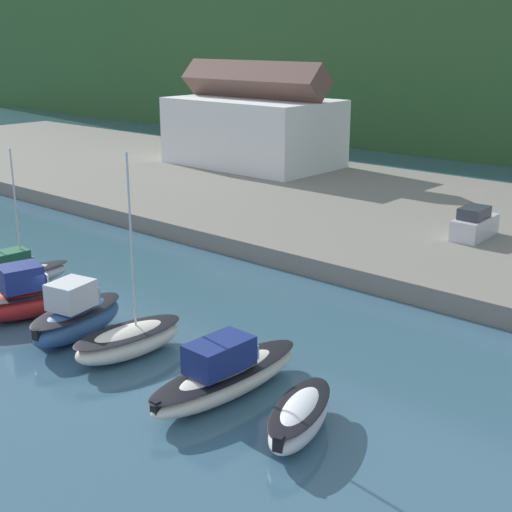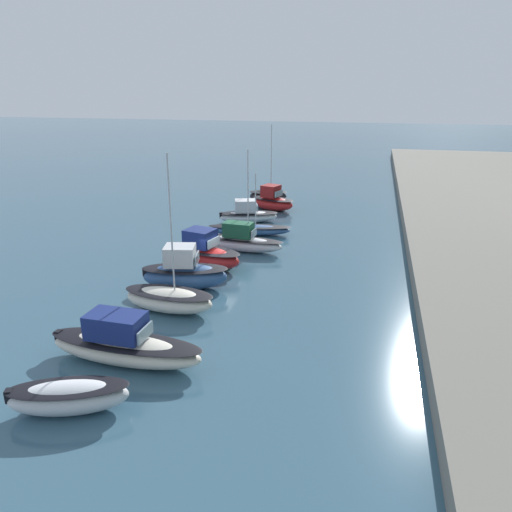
{
  "view_description": "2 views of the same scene",
  "coord_description": "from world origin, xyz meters",
  "px_view_note": "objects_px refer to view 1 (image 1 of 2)",
  "views": [
    {
      "loc": [
        31.66,
        -19.9,
        14.41
      ],
      "look_at": [
        4.82,
        10.74,
        1.75
      ],
      "focal_mm": 50.0,
      "sensor_mm": 36.0,
      "label": 1
    },
    {
      "loc": [
        32.78,
        10.7,
        13.04
      ],
      "look_at": [
        0.05,
        2.98,
        1.5
      ],
      "focal_mm": 35.0,
      "sensor_mm": 36.0,
      "label": 2
    }
  ],
  "objects_px": {
    "moored_boat_4": "(13,275)",
    "moored_boat_6": "(76,317)",
    "moored_boat_8": "(225,375)",
    "moored_boat_9": "(300,417)",
    "moored_boat_5": "(27,298)",
    "moored_boat_7": "(129,340)",
    "parked_car_1": "(474,224)"
  },
  "relations": [
    {
      "from": "moored_boat_4",
      "to": "moored_boat_8",
      "type": "relative_size",
      "value": 1.01
    },
    {
      "from": "moored_boat_8",
      "to": "moored_boat_9",
      "type": "distance_m",
      "value": 4.22
    },
    {
      "from": "moored_boat_6",
      "to": "parked_car_1",
      "type": "relative_size",
      "value": 1.43
    },
    {
      "from": "moored_boat_5",
      "to": "moored_boat_8",
      "type": "distance_m",
      "value": 13.92
    },
    {
      "from": "moored_boat_6",
      "to": "moored_boat_9",
      "type": "relative_size",
      "value": 1.14
    },
    {
      "from": "moored_boat_9",
      "to": "parked_car_1",
      "type": "xyz_separation_m",
      "value": [
        -5.24,
        25.96,
        1.43
      ]
    },
    {
      "from": "moored_boat_4",
      "to": "moored_boat_7",
      "type": "xyz_separation_m",
      "value": [
        12.25,
        -1.32,
        -0.11
      ]
    },
    {
      "from": "moored_boat_9",
      "to": "moored_boat_5",
      "type": "bearing_deg",
      "value": 161.34
    },
    {
      "from": "moored_boat_6",
      "to": "moored_boat_7",
      "type": "relative_size",
      "value": 0.64
    },
    {
      "from": "moored_boat_8",
      "to": "moored_boat_5",
      "type": "bearing_deg",
      "value": -175.3
    },
    {
      "from": "moored_boat_7",
      "to": "moored_boat_9",
      "type": "relative_size",
      "value": 1.78
    },
    {
      "from": "moored_boat_4",
      "to": "moored_boat_5",
      "type": "xyz_separation_m",
      "value": [
        4.41,
        -1.8,
        0.2
      ]
    },
    {
      "from": "moored_boat_5",
      "to": "moored_boat_9",
      "type": "distance_m",
      "value": 18.1
    },
    {
      "from": "moored_boat_8",
      "to": "moored_boat_9",
      "type": "height_order",
      "value": "moored_boat_8"
    },
    {
      "from": "moored_boat_6",
      "to": "moored_boat_4",
      "type": "bearing_deg",
      "value": 157.01
    },
    {
      "from": "parked_car_1",
      "to": "moored_boat_7",
      "type": "bearing_deg",
      "value": -103.61
    },
    {
      "from": "moored_boat_5",
      "to": "moored_boat_9",
      "type": "xyz_separation_m",
      "value": [
        18.1,
        0.27,
        -0.36
      ]
    },
    {
      "from": "moored_boat_8",
      "to": "moored_boat_6",
      "type": "bearing_deg",
      "value": -174.78
    },
    {
      "from": "moored_boat_7",
      "to": "moored_boat_6",
      "type": "bearing_deg",
      "value": -169.51
    },
    {
      "from": "moored_boat_4",
      "to": "parked_car_1",
      "type": "relative_size",
      "value": 1.94
    },
    {
      "from": "moored_boat_7",
      "to": "parked_car_1",
      "type": "height_order",
      "value": "moored_boat_7"
    },
    {
      "from": "moored_boat_6",
      "to": "parked_car_1",
      "type": "xyz_separation_m",
      "value": [
        8.6,
        26.12,
        1.03
      ]
    },
    {
      "from": "moored_boat_4",
      "to": "moored_boat_7",
      "type": "relative_size",
      "value": 0.87
    },
    {
      "from": "parked_car_1",
      "to": "moored_boat_8",
      "type": "bearing_deg",
      "value": -90.26
    },
    {
      "from": "moored_boat_8",
      "to": "parked_car_1",
      "type": "xyz_separation_m",
      "value": [
        -1.04,
        25.58,
        1.21
      ]
    },
    {
      "from": "moored_boat_6",
      "to": "moored_boat_9",
      "type": "height_order",
      "value": "moored_boat_6"
    },
    {
      "from": "moored_boat_6",
      "to": "moored_boat_8",
      "type": "distance_m",
      "value": 9.65
    },
    {
      "from": "moored_boat_7",
      "to": "moored_boat_9",
      "type": "distance_m",
      "value": 10.26
    },
    {
      "from": "moored_boat_7",
      "to": "moored_boat_9",
      "type": "bearing_deg",
      "value": 3.36
    },
    {
      "from": "moored_boat_4",
      "to": "parked_car_1",
      "type": "xyz_separation_m",
      "value": [
        17.27,
        24.43,
        1.27
      ]
    },
    {
      "from": "moored_boat_4",
      "to": "moored_boat_6",
      "type": "xyz_separation_m",
      "value": [
        8.68,
        -1.69,
        0.24
      ]
    },
    {
      "from": "moored_boat_4",
      "to": "moored_boat_7",
      "type": "bearing_deg",
      "value": -1.23
    }
  ]
}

